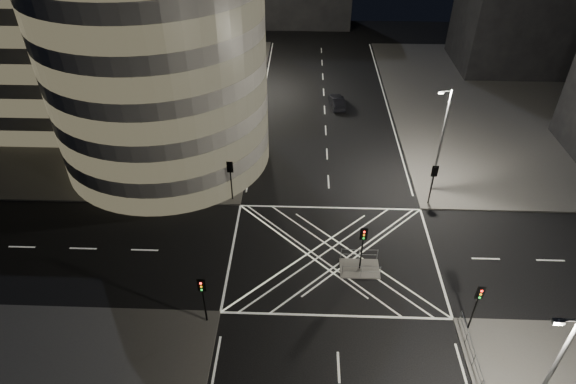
{
  "coord_description": "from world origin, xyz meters",
  "views": [
    {
      "loc": [
        -2.52,
        -27.64,
        26.66
      ],
      "look_at": [
        -3.67,
        4.18,
        3.0
      ],
      "focal_mm": 30.0,
      "sensor_mm": 36.0,
      "label": 1
    }
  ],
  "objects_px": {
    "traffic_signal_island": "(363,241)",
    "street_lamp_left_far": "(249,49)",
    "traffic_signal_nl": "(203,292)",
    "sedan": "(337,102)",
    "traffic_signal_nr": "(478,300)",
    "street_lamp_right_near": "(545,380)",
    "central_island": "(359,269)",
    "street_lamp_left_near": "(229,118)",
    "traffic_signal_fl": "(230,174)",
    "traffic_signal_fr": "(433,178)",
    "street_lamp_right_far": "(441,139)"
  },
  "relations": [
    {
      "from": "central_island",
      "to": "traffic_signal_nl",
      "type": "distance_m",
      "value": 12.36
    },
    {
      "from": "traffic_signal_island",
      "to": "central_island",
      "type": "bearing_deg",
      "value": 0.0
    },
    {
      "from": "traffic_signal_fl",
      "to": "traffic_signal_island",
      "type": "distance_m",
      "value": 13.62
    },
    {
      "from": "traffic_signal_nl",
      "to": "traffic_signal_fr",
      "type": "height_order",
      "value": "same"
    },
    {
      "from": "traffic_signal_fr",
      "to": "street_lamp_right_near",
      "type": "xyz_separation_m",
      "value": [
        0.64,
        -20.8,
        2.63
      ]
    },
    {
      "from": "street_lamp_left_far",
      "to": "traffic_signal_nl",
      "type": "bearing_deg",
      "value": -89.01
    },
    {
      "from": "traffic_signal_fl",
      "to": "street_lamp_left_far",
      "type": "relative_size",
      "value": 0.4
    },
    {
      "from": "traffic_signal_nr",
      "to": "traffic_signal_island",
      "type": "xyz_separation_m",
      "value": [
        -6.8,
        5.3,
        0.0
      ]
    },
    {
      "from": "central_island",
      "to": "street_lamp_left_far",
      "type": "height_order",
      "value": "street_lamp_left_far"
    },
    {
      "from": "traffic_signal_fr",
      "to": "traffic_signal_nr",
      "type": "xyz_separation_m",
      "value": [
        0.0,
        -13.6,
        0.0
      ]
    },
    {
      "from": "traffic_signal_nr",
      "to": "street_lamp_right_near",
      "type": "bearing_deg",
      "value": -84.96
    },
    {
      "from": "traffic_signal_nr",
      "to": "street_lamp_right_near",
      "type": "relative_size",
      "value": 0.4
    },
    {
      "from": "traffic_signal_nl",
      "to": "sedan",
      "type": "distance_m",
      "value": 34.33
    },
    {
      "from": "traffic_signal_island",
      "to": "traffic_signal_fr",
      "type": "bearing_deg",
      "value": 50.67
    },
    {
      "from": "traffic_signal_nl",
      "to": "street_lamp_right_near",
      "type": "height_order",
      "value": "street_lamp_right_near"
    },
    {
      "from": "street_lamp_left_near",
      "to": "traffic_signal_fl",
      "type": "bearing_deg",
      "value": -83.03
    },
    {
      "from": "street_lamp_right_far",
      "to": "street_lamp_left_near",
      "type": "bearing_deg",
      "value": 170.97
    },
    {
      "from": "traffic_signal_fl",
      "to": "traffic_signal_nr",
      "type": "height_order",
      "value": "same"
    },
    {
      "from": "traffic_signal_fl",
      "to": "street_lamp_right_near",
      "type": "relative_size",
      "value": 0.4
    },
    {
      "from": "street_lamp_right_far",
      "to": "street_lamp_right_near",
      "type": "relative_size",
      "value": 1.0
    },
    {
      "from": "traffic_signal_nr",
      "to": "street_lamp_left_far",
      "type": "height_order",
      "value": "street_lamp_left_far"
    },
    {
      "from": "traffic_signal_fl",
      "to": "traffic_signal_fr",
      "type": "distance_m",
      "value": 17.6
    },
    {
      "from": "street_lamp_left_near",
      "to": "street_lamp_right_far",
      "type": "bearing_deg",
      "value": -9.03
    },
    {
      "from": "traffic_signal_nl",
      "to": "street_lamp_left_far",
      "type": "relative_size",
      "value": 0.4
    },
    {
      "from": "traffic_signal_nl",
      "to": "sedan",
      "type": "height_order",
      "value": "traffic_signal_nl"
    },
    {
      "from": "street_lamp_left_near",
      "to": "traffic_signal_nr",
      "type": "bearing_deg",
      "value": -45.87
    },
    {
      "from": "traffic_signal_island",
      "to": "street_lamp_left_far",
      "type": "distance_m",
      "value": 33.61
    },
    {
      "from": "street_lamp_left_near",
      "to": "sedan",
      "type": "height_order",
      "value": "street_lamp_left_near"
    },
    {
      "from": "traffic_signal_nr",
      "to": "sedan",
      "type": "distance_m",
      "value": 33.55
    },
    {
      "from": "central_island",
      "to": "street_lamp_right_far",
      "type": "distance_m",
      "value": 13.98
    },
    {
      "from": "traffic_signal_fl",
      "to": "street_lamp_left_near",
      "type": "distance_m",
      "value": 5.86
    },
    {
      "from": "central_island",
      "to": "traffic_signal_island",
      "type": "distance_m",
      "value": 2.84
    },
    {
      "from": "street_lamp_right_near",
      "to": "sedan",
      "type": "relative_size",
      "value": 2.4
    },
    {
      "from": "traffic_signal_fl",
      "to": "street_lamp_left_near",
      "type": "height_order",
      "value": "street_lamp_left_near"
    },
    {
      "from": "street_lamp_right_near",
      "to": "street_lamp_left_far",
      "type": "bearing_deg",
      "value": 113.21
    },
    {
      "from": "street_lamp_left_near",
      "to": "sedan",
      "type": "distance_m",
      "value": 18.32
    },
    {
      "from": "traffic_signal_fr",
      "to": "central_island",
      "type": "bearing_deg",
      "value": -129.33
    },
    {
      "from": "street_lamp_right_far",
      "to": "street_lamp_left_far",
      "type": "bearing_deg",
      "value": 131.94
    },
    {
      "from": "sedan",
      "to": "central_island",
      "type": "bearing_deg",
      "value": 83.38
    },
    {
      "from": "traffic_signal_nr",
      "to": "street_lamp_left_near",
      "type": "bearing_deg",
      "value": 134.13
    },
    {
      "from": "traffic_signal_nl",
      "to": "street_lamp_right_far",
      "type": "relative_size",
      "value": 0.4
    },
    {
      "from": "street_lamp_right_far",
      "to": "sedan",
      "type": "bearing_deg",
      "value": 115.19
    },
    {
      "from": "street_lamp_left_near",
      "to": "street_lamp_right_far",
      "type": "relative_size",
      "value": 1.0
    },
    {
      "from": "street_lamp_right_far",
      "to": "traffic_signal_nl",
      "type": "bearing_deg",
      "value": -139.09
    },
    {
      "from": "street_lamp_left_far",
      "to": "traffic_signal_fr",
      "type": "bearing_deg",
      "value": -51.83
    },
    {
      "from": "sedan",
      "to": "traffic_signal_fr",
      "type": "bearing_deg",
      "value": 103.28
    },
    {
      "from": "traffic_signal_nr",
      "to": "street_lamp_left_near",
      "type": "relative_size",
      "value": 0.4
    },
    {
      "from": "traffic_signal_nl",
      "to": "traffic_signal_nr",
      "type": "distance_m",
      "value": 17.6
    },
    {
      "from": "street_lamp_left_near",
      "to": "traffic_signal_fr",
      "type": "bearing_deg",
      "value": -15.92
    },
    {
      "from": "sedan",
      "to": "traffic_signal_nr",
      "type": "bearing_deg",
      "value": 94.93
    }
  ]
}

